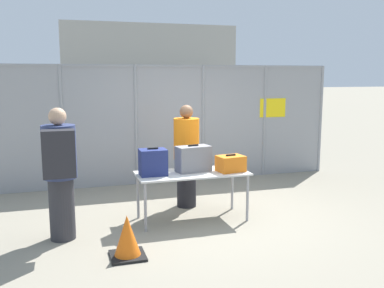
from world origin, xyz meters
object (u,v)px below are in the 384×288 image
at_px(utility_trailer, 172,148).
at_px(security_worker_near, 186,155).
at_px(traffic_cone, 127,238).
at_px(suitcase_orange, 231,164).
at_px(suitcase_navy, 153,162).
at_px(suitcase_grey, 193,159).
at_px(traveler_hooded, 60,169).
at_px(inspection_table, 192,176).

bearing_deg(utility_trailer, security_worker_near, -100.22).
bearing_deg(utility_trailer, traffic_cone, -110.22).
xyz_separation_m(suitcase_orange, utility_trailer, (0.11, 3.94, -0.43)).
distance_m(suitcase_navy, utility_trailer, 4.08).
bearing_deg(suitcase_grey, traveler_hooded, -169.39).
distance_m(inspection_table, suitcase_grey, 0.26).
distance_m(security_worker_near, traffic_cone, 2.21).
relative_size(traveler_hooded, traffic_cone, 3.36).
relative_size(security_worker_near, traffic_cone, 3.23).
relative_size(suitcase_grey, utility_trailer, 0.17).
xyz_separation_m(suitcase_orange, security_worker_near, (-0.47, 0.75, 0.02)).
bearing_deg(suitcase_orange, inspection_table, 170.97).
height_order(suitcase_navy, utility_trailer, suitcase_navy).
xyz_separation_m(security_worker_near, utility_trailer, (0.58, 3.19, -0.45)).
xyz_separation_m(inspection_table, security_worker_near, (0.10, 0.66, 0.20)).
relative_size(suitcase_navy, utility_trailer, 0.12).
distance_m(suitcase_navy, traveler_hooded, 1.31).
distance_m(inspection_table, traffic_cone, 1.61).
distance_m(traveler_hooded, traffic_cone, 1.28).
relative_size(suitcase_grey, security_worker_near, 0.32).
bearing_deg(traveler_hooded, inspection_table, -9.03).
relative_size(suitcase_grey, traffic_cone, 1.04).
relative_size(inspection_table, suitcase_grey, 3.07).
bearing_deg(suitcase_orange, suitcase_navy, 175.23).
bearing_deg(suitcase_grey, traffic_cone, -135.99).
distance_m(security_worker_near, utility_trailer, 3.27).
bearing_deg(suitcase_grey, suitcase_orange, -16.11).
distance_m(inspection_table, utility_trailer, 3.92).
distance_m(suitcase_navy, traffic_cone, 1.38).
bearing_deg(traveler_hooded, suitcase_orange, -13.22).
height_order(suitcase_navy, suitcase_orange, suitcase_navy).
xyz_separation_m(suitcase_navy, suitcase_orange, (1.16, -0.10, -0.07)).
distance_m(utility_trailer, traffic_cone, 5.24).
bearing_deg(security_worker_near, traveler_hooded, 39.62).
relative_size(suitcase_orange, utility_trailer, 0.13).
bearing_deg(traveler_hooded, security_worker_near, 7.92).
height_order(security_worker_near, traffic_cone, security_worker_near).
xyz_separation_m(suitcase_navy, traveler_hooded, (-1.28, -0.30, 0.05)).
distance_m(suitcase_grey, utility_trailer, 3.87).
height_order(suitcase_grey, utility_trailer, suitcase_grey).
bearing_deg(inspection_table, traffic_cone, -136.78).
xyz_separation_m(inspection_table, suitcase_orange, (0.57, -0.09, 0.18)).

